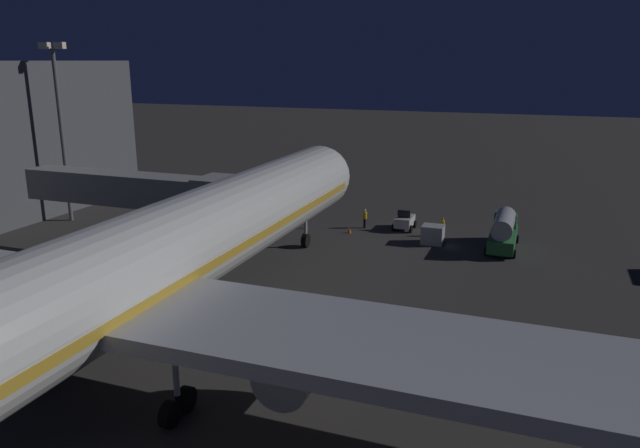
{
  "coord_description": "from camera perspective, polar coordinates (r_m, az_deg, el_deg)",
  "views": [
    {
      "loc": [
        -18.48,
        30.69,
        15.58
      ],
      "look_at": [
        -3.0,
        -10.79,
        3.5
      ],
      "focal_mm": 33.75,
      "sensor_mm": 36.0,
      "label": 1
    }
  ],
  "objects": [
    {
      "name": "airliner_at_gate",
      "position": [
        28.46,
        -22.07,
        -6.65
      ],
      "size": [
        52.67,
        67.02,
        19.9
      ],
      "color": "silver",
      "rests_on": "ground_plane"
    },
    {
      "name": "jet_bridge",
      "position": [
        49.6,
        -15.98,
        3.01
      ],
      "size": [
        19.42,
        3.4,
        7.1
      ],
      "color": "#9E9E99",
      "rests_on": "ground_plane"
    },
    {
      "name": "apron_floodlight_mast",
      "position": [
        63.95,
        -23.41,
        9.06
      ],
      "size": [
        2.9,
        0.5,
        17.21
      ],
      "color": "#59595E",
      "rests_on": "ground_plane"
    },
    {
      "name": "traffic_cone_nose_starboard",
      "position": [
        57.55,
        -1.37,
        -0.16
      ],
      "size": [
        0.36,
        0.36,
        0.55
      ],
      "primitive_type": "cone",
      "color": "orange",
      "rests_on": "ground_plane"
    },
    {
      "name": "fuel_tanker",
      "position": [
        53.47,
        17.01,
        -0.53
      ],
      "size": [
        2.46,
        6.46,
        3.15
      ],
      "color": "#287038",
      "rests_on": "ground_plane"
    },
    {
      "name": "baggage_container_near_belt",
      "position": [
        53.61,
        10.64,
        -0.99
      ],
      "size": [
        1.86,
        1.64,
        1.64
      ],
      "primitive_type": "cube",
      "color": "#B7BABF",
      "rests_on": "ground_plane"
    },
    {
      "name": "ground_plane",
      "position": [
        39.07,
        -9.81,
        -8.48
      ],
      "size": [
        320.0,
        320.0,
        0.0
      ],
      "primitive_type": "plane",
      "color": "#383533"
    },
    {
      "name": "ground_crew_under_port_wing",
      "position": [
        57.73,
        4.28,
        0.62
      ],
      "size": [
        0.4,
        0.4,
        1.87
      ],
      "color": "black",
      "rests_on": "ground_plane"
    },
    {
      "name": "ground_crew_by_belt_loader",
      "position": [
        56.08,
        11.52,
        -0.17
      ],
      "size": [
        0.4,
        0.4,
        1.74
      ],
      "color": "black",
      "rests_on": "ground_plane"
    },
    {
      "name": "traffic_cone_nose_port",
      "position": [
        56.12,
        2.81,
        -0.58
      ],
      "size": [
        0.36,
        0.36,
        0.55
      ],
      "primitive_type": "cone",
      "color": "orange",
      "rests_on": "ground_plane"
    },
    {
      "name": "pushback_tug",
      "position": [
        57.72,
        8.02,
        0.25
      ],
      "size": [
        1.86,
        2.68,
        1.95
      ],
      "color": "silver",
      "rests_on": "ground_plane"
    }
  ]
}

